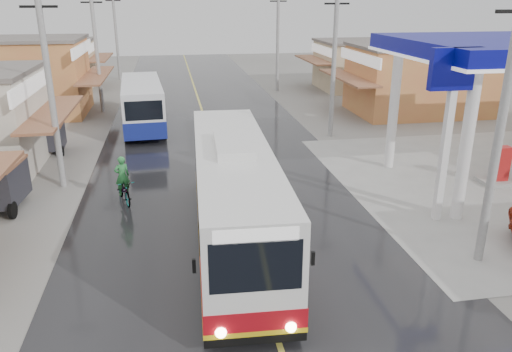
{
  "coord_description": "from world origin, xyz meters",
  "views": [
    {
      "loc": [
        -2.2,
        -12.4,
        7.77
      ],
      "look_at": [
        0.76,
        4.69,
        1.51
      ],
      "focal_mm": 35.0,
      "sensor_mm": 36.0,
      "label": 1
    }
  ],
  "objects_px": {
    "coach_bus": "(234,194)",
    "cyclist": "(124,187)",
    "tricycle_far": "(51,136)",
    "tricycle_near": "(0,183)",
    "second_bus": "(142,104)"
  },
  "relations": [
    {
      "from": "tricycle_near",
      "to": "tricycle_far",
      "type": "distance_m",
      "value": 7.5
    },
    {
      "from": "coach_bus",
      "to": "tricycle_near",
      "type": "relative_size",
      "value": 4.5
    },
    {
      "from": "coach_bus",
      "to": "tricycle_near",
      "type": "xyz_separation_m",
      "value": [
        -8.43,
        4.3,
        -0.65
      ]
    },
    {
      "from": "coach_bus",
      "to": "cyclist",
      "type": "relative_size",
      "value": 5.84
    },
    {
      "from": "tricycle_near",
      "to": "coach_bus",
      "type": "bearing_deg",
      "value": -22.23
    },
    {
      "from": "coach_bus",
      "to": "second_bus",
      "type": "bearing_deg",
      "value": 104.94
    },
    {
      "from": "cyclist",
      "to": "second_bus",
      "type": "bearing_deg",
      "value": 70.87
    },
    {
      "from": "second_bus",
      "to": "tricycle_far",
      "type": "height_order",
      "value": "second_bus"
    },
    {
      "from": "coach_bus",
      "to": "tricycle_far",
      "type": "bearing_deg",
      "value": 127.04
    },
    {
      "from": "cyclist",
      "to": "tricycle_far",
      "type": "xyz_separation_m",
      "value": [
        -4.22,
        7.61,
        0.24
      ]
    },
    {
      "from": "coach_bus",
      "to": "cyclist",
      "type": "distance_m",
      "value": 5.8
    },
    {
      "from": "second_bus",
      "to": "tricycle_far",
      "type": "relative_size",
      "value": 4.33
    },
    {
      "from": "second_bus",
      "to": "tricycle_near",
      "type": "height_order",
      "value": "second_bus"
    },
    {
      "from": "coach_bus",
      "to": "cyclist",
      "type": "bearing_deg",
      "value": 135.47
    },
    {
      "from": "tricycle_far",
      "to": "tricycle_near",
      "type": "bearing_deg",
      "value": -95.98
    }
  ]
}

